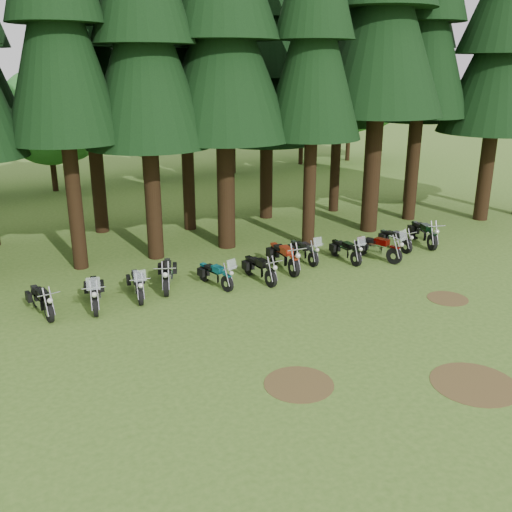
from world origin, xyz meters
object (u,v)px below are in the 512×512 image
object	(u,v)px
motorcycle_6	(284,257)
motorcycle_1	(95,294)
motorcycle_5	(260,269)
motorcycle_9	(378,248)
motorcycle_7	(304,252)
motorcycle_0	(42,301)
motorcycle_2	(138,285)
motorcycle_11	(423,234)
motorcycle_10	(395,240)
motorcycle_4	(215,275)
motorcycle_3	(167,275)
motorcycle_8	(346,251)

from	to	relation	value
motorcycle_6	motorcycle_1	bearing A→B (deg)	-174.16
motorcycle_5	motorcycle_9	size ratio (longest dim) A/B	0.94
motorcycle_1	motorcycle_7	world-z (taller)	motorcycle_1
motorcycle_0	motorcycle_2	world-z (taller)	motorcycle_2
motorcycle_0	motorcycle_11	distance (m)	16.37
motorcycle_5	motorcycle_6	world-z (taller)	motorcycle_6
motorcycle_1	motorcycle_11	bearing A→B (deg)	12.22
motorcycle_6	motorcycle_10	size ratio (longest dim) A/B	1.22
motorcycle_10	motorcycle_11	world-z (taller)	motorcycle_11
motorcycle_6	motorcycle_4	bearing A→B (deg)	-169.09
motorcycle_2	motorcycle_3	size ratio (longest dim) A/B	0.95
motorcycle_11	motorcycle_7	bearing A→B (deg)	-168.18
motorcycle_1	motorcycle_7	xyz separation A→B (m)	(8.65, 0.85, -0.05)
motorcycle_0	motorcycle_11	bearing A→B (deg)	-7.97
motorcycle_3	motorcycle_8	world-z (taller)	motorcycle_8
motorcycle_6	motorcycle_10	xyz separation A→B (m)	(5.67, 0.14, -0.09)
motorcycle_9	motorcycle_7	bearing A→B (deg)	139.12
motorcycle_11	motorcycle_5	bearing A→B (deg)	-159.66
motorcycle_3	motorcycle_8	distance (m)	7.54
motorcycle_0	motorcycle_8	xyz separation A→B (m)	(11.89, -0.05, -0.01)
motorcycle_8	motorcycle_1	bearing A→B (deg)	179.72
motorcycle_2	motorcycle_7	bearing A→B (deg)	13.80
motorcycle_3	motorcycle_2	bearing A→B (deg)	-140.20
motorcycle_8	motorcycle_10	size ratio (longest dim) A/B	1.03
motorcycle_8	motorcycle_4	bearing A→B (deg)	-179.14
motorcycle_1	motorcycle_5	world-z (taller)	motorcycle_1
motorcycle_0	motorcycle_3	world-z (taller)	motorcycle_3
motorcycle_0	motorcycle_7	bearing A→B (deg)	-5.33
motorcycle_0	motorcycle_11	xyz separation A→B (m)	(16.37, 0.29, 0.06)
motorcycle_2	motorcycle_7	distance (m)	7.17
motorcycle_5	motorcycle_10	distance (m)	7.12
motorcycle_1	motorcycle_5	size ratio (longest dim) A/B	1.06
motorcycle_0	motorcycle_7	distance (m)	10.32
motorcycle_0	motorcycle_1	bearing A→B (deg)	-15.63
motorcycle_0	motorcycle_10	xyz separation A→B (m)	(14.76, 0.32, -0.03)
motorcycle_4	motorcycle_5	distance (m)	1.71
motorcycle_7	motorcycle_8	xyz separation A→B (m)	(1.59, -0.71, 0.00)
motorcycle_7	motorcycle_1	bearing A→B (deg)	-176.67
motorcycle_3	motorcycle_9	distance (m)	8.87
motorcycle_3	motorcycle_4	bearing A→B (deg)	-2.60
motorcycle_4	motorcycle_11	bearing A→B (deg)	-11.19
motorcycle_6	motorcycle_8	distance (m)	2.81
motorcycle_8	motorcycle_7	bearing A→B (deg)	154.84
motorcycle_5	motorcycle_10	world-z (taller)	motorcycle_5
motorcycle_10	motorcycle_5	bearing A→B (deg)	-177.68
motorcycle_9	motorcycle_1	bearing A→B (deg)	159.30
motorcycle_1	motorcycle_8	distance (m)	10.24
motorcycle_11	motorcycle_3	bearing A→B (deg)	-165.37
motorcycle_5	motorcycle_7	bearing A→B (deg)	18.27
motorcycle_9	motorcycle_0	bearing A→B (deg)	158.65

